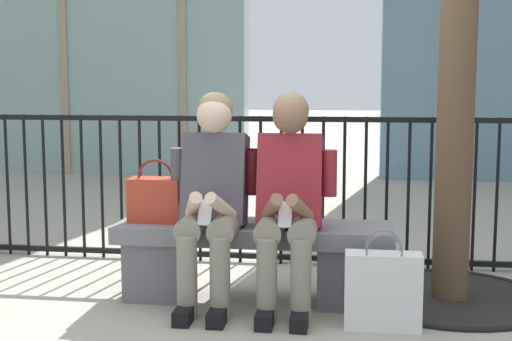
{
  "coord_description": "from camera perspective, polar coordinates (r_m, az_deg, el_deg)",
  "views": [
    {
      "loc": [
        0.57,
        -3.93,
        1.26
      ],
      "look_at": [
        0.0,
        0.1,
        0.75
      ],
      "focal_mm": 48.91,
      "sensor_mm": 36.0,
      "label": 1
    }
  ],
  "objects": [
    {
      "name": "ground_plane",
      "position": [
        4.16,
        -0.2,
        -10.47
      ],
      "size": [
        60.0,
        60.0,
        0.0
      ],
      "primitive_type": "plane",
      "color": "#A8A091"
    },
    {
      "name": "shopping_bag",
      "position": [
        3.69,
        10.34,
        -9.57
      ],
      "size": [
        0.39,
        0.16,
        0.51
      ],
      "color": "white",
      "rests_on": "ground"
    },
    {
      "name": "seated_person_companion",
      "position": [
        3.86,
        2.69,
        -1.94
      ],
      "size": [
        0.52,
        0.66,
        1.21
      ],
      "color": "gray",
      "rests_on": "ground"
    },
    {
      "name": "stone_bench",
      "position": [
        4.09,
        -0.2,
        -6.84
      ],
      "size": [
        1.6,
        0.44,
        0.45
      ],
      "color": "slate",
      "rests_on": "ground"
    },
    {
      "name": "seated_person_with_phone",
      "position": [
        3.93,
        -3.59,
        -1.8
      ],
      "size": [
        0.52,
        0.66,
        1.21
      ],
      "color": "gray",
      "rests_on": "ground"
    },
    {
      "name": "plaza_railing",
      "position": [
        4.85,
        1.22,
        -1.58
      ],
      "size": [
        8.26,
        0.04,
        1.04
      ],
      "color": "black",
      "rests_on": "ground"
    },
    {
      "name": "handbag_on_bench",
      "position": [
        4.14,
        -8.2,
        -2.29
      ],
      "size": [
        0.31,
        0.17,
        0.37
      ],
      "color": "#B23823",
      "rests_on": "stone_bench"
    }
  ]
}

